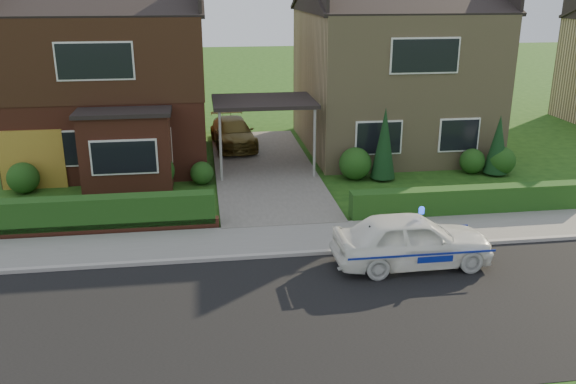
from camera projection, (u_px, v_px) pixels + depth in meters
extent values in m
plane|color=#1A4312|center=(317.00, 314.00, 13.36)|extent=(120.00, 120.00, 0.00)
cube|color=black|center=(317.00, 314.00, 13.36)|extent=(60.00, 6.00, 0.02)
cube|color=#9E9993|center=(296.00, 254.00, 16.20)|extent=(60.00, 0.16, 0.12)
cube|color=slate|center=(290.00, 239.00, 17.18)|extent=(60.00, 2.00, 0.10)
cube|color=#666059|center=(264.00, 169.00, 23.64)|extent=(3.80, 12.00, 0.12)
cube|color=brown|center=(114.00, 87.00, 24.75)|extent=(7.20, 8.00, 5.80)
cube|color=white|center=(57.00, 149.00, 21.26)|extent=(1.80, 0.08, 1.30)
cube|color=white|center=(149.00, 146.00, 21.68)|extent=(1.60, 0.08, 1.30)
cube|color=white|center=(95.00, 61.00, 20.50)|extent=(2.60, 0.08, 1.30)
cube|color=black|center=(111.00, 50.00, 24.28)|extent=(7.26, 8.06, 2.90)
cube|color=brown|center=(127.00, 153.00, 20.97)|extent=(3.00, 1.40, 2.70)
cube|color=black|center=(123.00, 112.00, 20.51)|extent=(3.20, 1.60, 0.14)
cube|color=tan|center=(390.00, 81.00, 26.30)|extent=(7.20, 8.00, 5.80)
cube|color=white|center=(379.00, 138.00, 22.81)|extent=(1.80, 0.08, 1.30)
cube|color=white|center=(459.00, 135.00, 23.24)|extent=(1.60, 0.08, 1.30)
cube|color=white|center=(425.00, 56.00, 22.05)|extent=(2.60, 0.08, 1.30)
cube|color=black|center=(263.00, 101.00, 22.78)|extent=(3.80, 3.00, 0.14)
cylinder|color=gray|center=(221.00, 147.00, 21.68)|extent=(0.10, 0.10, 2.70)
cylinder|color=gray|center=(314.00, 144.00, 22.14)|extent=(0.10, 0.10, 2.70)
cube|color=olive|center=(32.00, 160.00, 21.24)|extent=(2.20, 0.10, 2.10)
cube|color=brown|center=(84.00, 230.00, 17.49)|extent=(7.70, 0.25, 0.36)
cube|color=#163912|center=(86.00, 233.00, 17.69)|extent=(7.50, 0.55, 0.90)
cube|color=#163912|center=(467.00, 214.00, 19.14)|extent=(7.50, 0.55, 0.80)
sphere|color=#163912|center=(23.00, 178.00, 20.94)|extent=(1.08, 1.08, 1.08)
sphere|color=#163912|center=(156.00, 171.00, 21.32)|extent=(1.32, 1.32, 1.32)
sphere|color=#163912|center=(202.00, 173.00, 21.89)|extent=(0.84, 0.84, 0.84)
sphere|color=#163912|center=(355.00, 164.00, 22.39)|extent=(1.20, 1.20, 1.20)
sphere|color=#163912|center=(472.00, 161.00, 23.14)|extent=(0.96, 0.96, 0.96)
sphere|color=#163912|center=(501.00, 161.00, 22.98)|extent=(1.08, 1.08, 1.08)
cone|color=black|center=(384.00, 146.00, 22.11)|extent=(0.90, 0.90, 2.60)
cone|color=black|center=(498.00, 147.00, 22.77)|extent=(0.90, 0.90, 2.20)
imported|color=white|center=(412.00, 240.00, 15.49)|extent=(1.69, 4.08, 1.38)
sphere|color=#193FF2|center=(422.00, 212.00, 15.27)|extent=(0.17, 0.17, 0.17)
cube|color=navy|center=(423.00, 256.00, 14.74)|extent=(3.73, 0.02, 0.05)
cube|color=navy|center=(402.00, 230.00, 16.28)|extent=(3.73, 0.01, 0.05)
ellipsoid|color=black|center=(370.00, 234.00, 15.16)|extent=(0.22, 0.17, 0.21)
sphere|color=white|center=(371.00, 235.00, 15.11)|extent=(0.11, 0.11, 0.11)
sphere|color=black|center=(371.00, 229.00, 15.10)|extent=(0.13, 0.13, 0.13)
cone|color=black|center=(370.00, 227.00, 15.08)|extent=(0.04, 0.04, 0.05)
cone|color=black|center=(373.00, 227.00, 15.09)|extent=(0.04, 0.04, 0.05)
imported|color=brown|center=(233.00, 133.00, 26.51)|extent=(2.05, 4.26, 1.20)
imported|color=gray|center=(0.00, 218.00, 17.87)|extent=(0.44, 0.36, 0.74)
imported|color=gray|center=(156.00, 181.00, 21.13)|extent=(0.53, 0.50, 0.76)
imported|color=gray|center=(186.00, 209.00, 18.46)|extent=(0.60, 0.60, 0.77)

